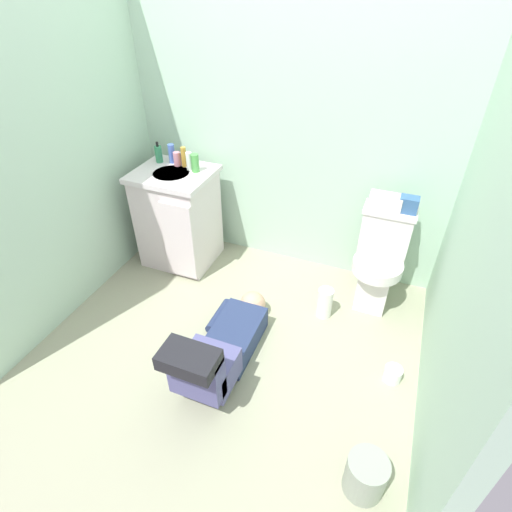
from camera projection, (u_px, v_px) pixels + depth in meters
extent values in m
cube|color=#98997D|center=(236.00, 335.00, 2.87)|extent=(2.95, 3.01, 0.04)
cube|color=#AFD3B7|center=(290.00, 119.00, 2.92)|extent=(2.61, 0.08, 2.40)
cube|color=#AFD3B7|center=(45.00, 145.00, 2.52)|extent=(0.08, 2.01, 2.40)
cube|color=#AFD3B7|center=(492.00, 226.00, 1.77)|extent=(0.08, 2.01, 2.40)
cube|color=silver|center=(374.00, 282.00, 3.02)|extent=(0.22, 0.30, 0.38)
cylinder|color=silver|center=(377.00, 267.00, 2.86)|extent=(0.35, 0.35, 0.08)
cube|color=silver|center=(385.00, 233.00, 2.90)|extent=(0.34, 0.17, 0.34)
cube|color=silver|center=(391.00, 211.00, 2.79)|extent=(0.36, 0.19, 0.03)
cube|color=silver|center=(179.00, 220.00, 3.35)|extent=(0.56, 0.48, 0.78)
cube|color=silver|center=(173.00, 174.00, 3.11)|extent=(0.60, 0.52, 0.04)
cylinder|color=silver|center=(172.00, 176.00, 3.09)|extent=(0.28, 0.28, 0.05)
cube|color=silver|center=(179.00, 242.00, 3.13)|extent=(0.26, 0.03, 0.66)
cylinder|color=silver|center=(181.00, 159.00, 3.17)|extent=(0.02, 0.02, 0.10)
cube|color=navy|center=(234.00, 337.00, 2.72)|extent=(0.29, 0.52, 0.17)
sphere|color=tan|center=(253.00, 304.00, 2.96)|extent=(0.19, 0.19, 0.19)
cube|color=#515083|center=(209.00, 368.00, 2.40)|extent=(0.31, 0.28, 0.20)
cube|color=#515083|center=(196.00, 374.00, 2.22)|extent=(0.31, 0.12, 0.32)
cube|color=black|center=(189.00, 359.00, 2.08)|extent=(0.31, 0.19, 0.09)
cylinder|color=navy|center=(220.00, 316.00, 2.91)|extent=(0.08, 0.30, 0.08)
cube|color=silver|center=(386.00, 201.00, 2.76)|extent=(0.22, 0.11, 0.10)
cube|color=#33598C|center=(409.00, 205.00, 2.72)|extent=(0.12, 0.09, 0.11)
cylinder|color=#389561|center=(159.00, 154.00, 3.20)|extent=(0.06, 0.06, 0.13)
cylinder|color=black|center=(157.00, 144.00, 3.15)|extent=(0.02, 0.02, 0.04)
cylinder|color=#4664BD|center=(172.00, 154.00, 3.19)|extent=(0.05, 0.05, 0.15)
cylinder|color=pink|center=(177.00, 159.00, 3.15)|extent=(0.05, 0.05, 0.11)
cylinder|color=gold|center=(184.00, 157.00, 3.13)|extent=(0.04, 0.04, 0.15)
cylinder|color=white|center=(189.00, 161.00, 3.09)|extent=(0.05, 0.05, 0.14)
cylinder|color=#4CA149|center=(195.00, 163.00, 3.06)|extent=(0.06, 0.06, 0.14)
cylinder|color=gray|center=(366.00, 475.00, 1.96)|extent=(0.20, 0.20, 0.24)
cylinder|color=white|center=(325.00, 303.00, 2.94)|extent=(0.11, 0.11, 0.24)
cylinder|color=white|center=(393.00, 374.00, 2.52)|extent=(0.11, 0.11, 0.10)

